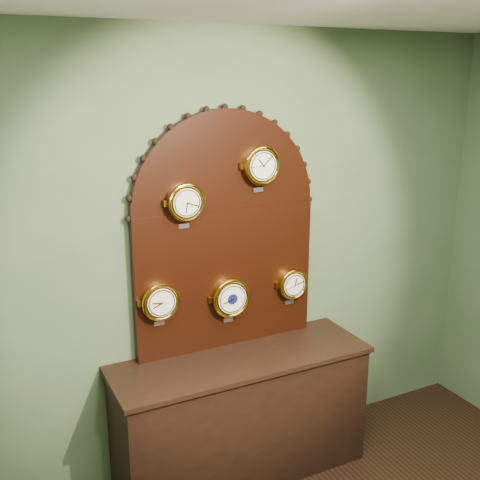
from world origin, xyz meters
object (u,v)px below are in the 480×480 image
hygrometer (160,301)px  tide_clock (292,284)px  barometer (230,298)px  shop_counter (241,418)px  roman_clock (185,202)px  arabic_clock (261,165)px  display_board (226,225)px

hygrometer → tide_clock: (0.91, 0.00, -0.04)m
barometer → shop_counter: bearing=-89.6°
hygrometer → tide_clock: hygrometer is taller
roman_clock → barometer: bearing=-0.2°
shop_counter → arabic_clock: (0.21, 0.15, 1.59)m
display_board → arabic_clock: display_board is taller
shop_counter → barometer: bearing=90.4°
roman_clock → tide_clock: bearing=0.0°
roman_clock → barometer: (0.29, -0.00, -0.64)m
shop_counter → arabic_clock: bearing=36.3°
shop_counter → barometer: 0.79m
arabic_clock → barometer: bearing=-179.9°
display_board → roman_clock: size_ratio=5.52×
hygrometer → tide_clock: bearing=0.0°
display_board → hygrometer: size_ratio=5.38×
arabic_clock → tide_clock: 0.84m
shop_counter → hygrometer: hygrometer is taller
arabic_clock → hygrometer: arabic_clock is taller
barometer → display_board: bearing=89.2°
arabic_clock → barometer: size_ratio=0.95×
shop_counter → tide_clock: 0.92m
arabic_clock → tide_clock: arabic_clock is taller
display_board → hygrometer: (-0.46, -0.07, -0.40)m
roman_clock → tide_clock: (0.74, 0.00, -0.62)m
arabic_clock → tide_clock: bearing=0.2°
display_board → hygrometer: 0.61m
shop_counter → arabic_clock: 1.61m
display_board → hygrometer: bearing=-171.8°
roman_clock → arabic_clock: arabic_clock is taller
display_board → barometer: size_ratio=4.99×
roman_clock → barometer: 0.70m
shop_counter → roman_clock: 1.45m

